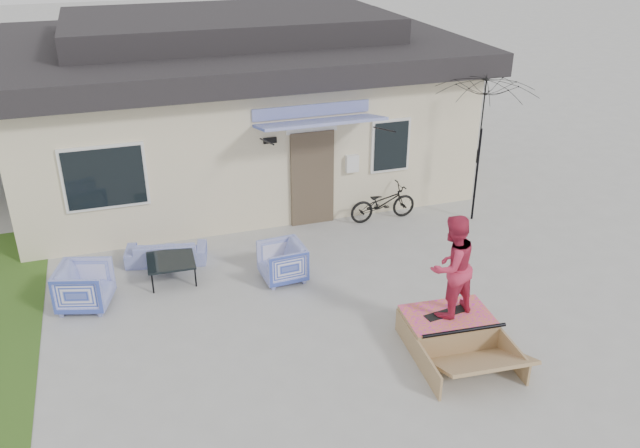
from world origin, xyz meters
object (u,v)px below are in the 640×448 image
object	(u,v)px
armchair_right	(282,260)
skater	(452,265)
patio_umbrella	(480,144)
bicycle	(383,199)
armchair_left	(84,285)
skateboard	(447,312)
skate_ramp	(447,327)
loveseat	(166,248)
coffee_table	(172,269)

from	to	relation	value
armchair_right	skater	size ratio (longest dim) A/B	0.47
patio_umbrella	skater	size ratio (longest dim) A/B	1.59
bicycle	skater	xyz separation A→B (m)	(-0.79, -4.44, 0.86)
patio_umbrella	armchair_left	bearing A→B (deg)	-172.69
bicycle	patio_umbrella	xyz separation A→B (m)	(1.92, -0.59, 1.26)
patio_umbrella	skateboard	xyz separation A→B (m)	(-2.71, -3.84, -1.27)
skater	skate_ramp	bearing A→B (deg)	69.07
skate_ramp	loveseat	bearing A→B (deg)	139.25
armchair_left	skater	xyz separation A→B (m)	(5.51, -2.79, 0.92)
armchair_left	skateboard	bearing A→B (deg)	-100.50
skate_ramp	skater	size ratio (longest dim) A/B	1.08
loveseat	armchair_right	distance (m)	2.41
armchair_left	coffee_table	distance (m)	1.60
loveseat	skate_ramp	world-z (taller)	loveseat
coffee_table	bicycle	size ratio (longest dim) A/B	0.56
bicycle	skateboard	world-z (taller)	bicycle
patio_umbrella	skate_ramp	size ratio (longest dim) A/B	1.47
armchair_left	armchair_right	xyz separation A→B (m)	(3.49, -0.17, -0.04)
loveseat	skate_ramp	distance (m)	5.67
loveseat	coffee_table	distance (m)	0.74
patio_umbrella	skateboard	bearing A→B (deg)	-125.19
armchair_right	bicycle	world-z (taller)	bicycle
skate_ramp	skateboard	distance (m)	0.26
bicycle	skate_ramp	world-z (taller)	bicycle
armchair_left	armchair_right	size ratio (longest dim) A/B	1.09
coffee_table	skateboard	xyz separation A→B (m)	(3.99, -3.24, 0.27)
loveseat	bicycle	bearing A→B (deg)	-162.85
armchair_left	skateboard	xyz separation A→B (m)	(5.51, -2.79, 0.05)
loveseat	armchair_left	distance (m)	1.93
armchair_left	skater	size ratio (longest dim) A/B	0.51
armchair_left	bicycle	distance (m)	6.51
armchair_right	skateboard	world-z (taller)	armchair_right
coffee_table	skate_ramp	distance (m)	5.17
armchair_right	coffee_table	size ratio (longest dim) A/B	0.93
loveseat	coffee_table	bearing A→B (deg)	102.86
coffee_table	bicycle	xyz separation A→B (m)	(4.77, 1.19, 0.28)
skateboard	armchair_left	bearing A→B (deg)	145.18
armchair_right	skate_ramp	distance (m)	3.34
armchair_right	armchair_left	bearing A→B (deg)	-96.55
coffee_table	skater	bearing A→B (deg)	-39.14
armchair_left	armchair_right	distance (m)	3.50
armchair_left	skateboard	world-z (taller)	armchair_left
patio_umbrella	coffee_table	bearing A→B (deg)	-174.87
loveseat	patio_umbrella	xyz separation A→B (m)	(6.71, -0.14, 1.45)
armchair_left	coffee_table	xyz separation A→B (m)	(1.52, 0.45, -0.22)
loveseat	coffee_table	size ratio (longest dim) A/B	1.80
loveseat	patio_umbrella	distance (m)	6.87
loveseat	skateboard	world-z (taller)	loveseat
loveseat	skate_ramp	xyz separation A→B (m)	(4.00, -4.03, -0.07)
loveseat	bicycle	world-z (taller)	bicycle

